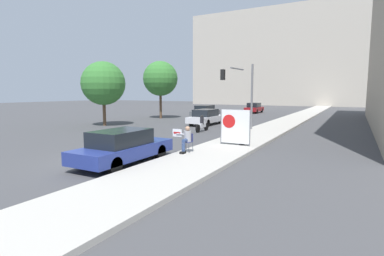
# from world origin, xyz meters

# --- Properties ---
(ground_plane) EXTENTS (160.00, 160.00, 0.00)m
(ground_plane) POSITION_xyz_m (0.00, 0.00, 0.00)
(ground_plane) COLOR #444447
(sidewalk_curb) EXTENTS (3.03, 90.00, 0.16)m
(sidewalk_curb) POSITION_xyz_m (3.68, 15.00, 0.08)
(sidewalk_curb) COLOR #B7B2A8
(sidewalk_curb) RESTS_ON ground_plane
(building_backdrop_far) EXTENTS (52.00, 12.00, 22.24)m
(building_backdrop_far) POSITION_xyz_m (-2.00, 65.99, 11.12)
(building_backdrop_far) COLOR #BCB2A3
(building_backdrop_far) RESTS_ON ground_plane
(seated_protester) EXTENTS (0.98, 0.77, 1.23)m
(seated_protester) POSITION_xyz_m (2.62, 2.80, 0.83)
(seated_protester) COLOR #474C56
(seated_protester) RESTS_ON sidewalk_curb
(jogger_on_sidewalk) EXTENTS (0.34, 0.34, 1.70)m
(jogger_on_sidewalk) POSITION_xyz_m (4.25, 6.00, 1.03)
(jogger_on_sidewalk) COLOR black
(jogger_on_sidewalk) RESTS_ON sidewalk_curb
(protest_banner) EXTENTS (1.68, 0.06, 1.89)m
(protest_banner) POSITION_xyz_m (3.94, 5.72, 1.16)
(protest_banner) COLOR slate
(protest_banner) RESTS_ON sidewalk_curb
(traffic_light_pole) EXTENTS (2.70, 2.47, 4.93)m
(traffic_light_pole) POSITION_xyz_m (1.53, 13.12, 3.50)
(traffic_light_pole) COLOR slate
(traffic_light_pole) RESTS_ON sidewalk_curb
(parked_car_curbside) EXTENTS (1.86, 4.67, 1.43)m
(parked_car_curbside) POSITION_xyz_m (1.09, 0.16, 0.72)
(parked_car_curbside) COLOR navy
(parked_car_curbside) RESTS_ON ground_plane
(car_on_road_nearest) EXTENTS (1.82, 4.74, 1.44)m
(car_on_road_nearest) POSITION_xyz_m (-2.53, 15.55, 0.72)
(car_on_road_nearest) COLOR silver
(car_on_road_nearest) RESTS_ON ground_plane
(car_on_road_midblock) EXTENTS (1.74, 4.78, 1.48)m
(car_on_road_midblock) POSITION_xyz_m (-6.07, 22.57, 0.73)
(car_on_road_midblock) COLOR #565B60
(car_on_road_midblock) RESTS_ON ground_plane
(car_on_road_distant) EXTENTS (1.72, 4.33, 1.49)m
(car_on_road_distant) POSITION_xyz_m (-3.44, 33.45, 0.74)
(car_on_road_distant) COLOR maroon
(car_on_road_distant) RESTS_ON ground_plane
(motorcycle_on_road) EXTENTS (0.28, 2.03, 1.27)m
(motorcycle_on_road) POSITION_xyz_m (-0.67, 11.01, 0.55)
(motorcycle_on_road) COLOR silver
(motorcycle_on_road) RESTS_ON ground_plane
(street_tree_near_curb) EXTENTS (3.85, 3.85, 5.70)m
(street_tree_near_curb) POSITION_xyz_m (-10.20, 10.47, 3.76)
(street_tree_near_curb) COLOR brown
(street_tree_near_curb) RESTS_ON ground_plane
(street_tree_midblock) EXTENTS (3.93, 3.93, 6.51)m
(street_tree_midblock) POSITION_xyz_m (-10.13, 19.24, 4.53)
(street_tree_midblock) COLOR brown
(street_tree_midblock) RESTS_ON ground_plane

